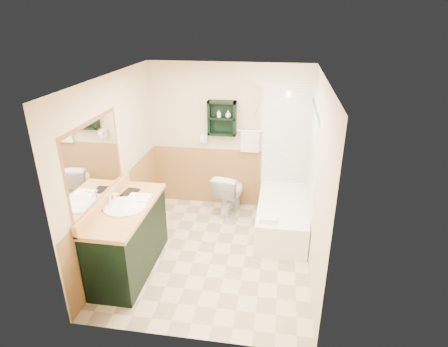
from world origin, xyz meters
TOP-DOWN VIEW (x-y plane):
  - floor at (0.00, 0.00)m, footprint 3.00×3.00m
  - back_wall at (0.00, 1.52)m, footprint 2.60×0.04m
  - left_wall at (-1.32, 0.00)m, footprint 0.04×3.00m
  - right_wall at (1.32, 0.00)m, footprint 0.04×3.00m
  - ceiling at (0.00, 0.00)m, footprint 2.60×3.00m
  - wainscot_left at (-1.29, 0.00)m, footprint 2.98×2.98m
  - wainscot_back at (0.00, 1.49)m, footprint 2.58×2.58m
  - mirror_frame at (-1.27, -0.55)m, footprint 1.30×1.30m
  - mirror_glass at (-1.27, -0.55)m, footprint 1.20×1.20m
  - tile_right at (1.28, 0.75)m, footprint 1.50×1.50m
  - tile_back at (1.03, 1.48)m, footprint 0.95×0.95m
  - tile_accent at (1.27, 0.75)m, footprint 1.50×1.50m
  - wall_shelf at (-0.10, 1.41)m, footprint 0.45×0.15m
  - hair_dryer at (-0.40, 1.43)m, footprint 0.10×0.24m
  - towel_bar at (0.35, 1.45)m, footprint 0.40×0.06m
  - curtain_rod at (0.53, 0.75)m, footprint 0.03×1.60m
  - shower_curtain at (0.53, 0.92)m, footprint 1.05×1.05m
  - vanity at (-0.99, -0.49)m, footprint 0.59×1.44m
  - bathtub at (0.93, 0.73)m, footprint 0.72×1.50m
  - toilet at (0.06, 1.20)m, footprint 0.55×0.79m
  - counter_towel at (-0.89, -0.28)m, footprint 0.28×0.22m
  - vanity_book at (-1.16, -0.12)m, footprint 0.18×0.04m
  - tub_towel at (0.74, 0.17)m, footprint 0.24×0.20m
  - soap_bottle_a at (-0.15, 1.40)m, footprint 0.09×0.13m
  - soap_bottle_b at (-0.00, 1.40)m, footprint 0.10×0.12m

SIDE VIEW (x-z plane):
  - floor at x=0.00m, z-range 0.00..0.00m
  - bathtub at x=0.93m, z-range 0.00..0.48m
  - toilet at x=0.06m, z-range 0.00..0.70m
  - vanity at x=-0.99m, z-range 0.00..0.91m
  - wainscot_left at x=-1.29m, z-range 0.00..1.00m
  - wainscot_back at x=0.00m, z-range 0.00..1.00m
  - tub_towel at x=0.74m, z-range 0.48..0.55m
  - counter_towel at x=-0.89m, z-range 0.91..0.95m
  - vanity_book at x=-1.16m, z-range 0.91..1.16m
  - tile_right at x=1.28m, z-range 0.00..2.10m
  - tile_back at x=1.03m, z-range 0.00..2.10m
  - shower_curtain at x=0.53m, z-range 0.30..2.00m
  - back_wall at x=0.00m, z-range 0.00..2.40m
  - left_wall at x=-1.32m, z-range 0.00..2.40m
  - right_wall at x=1.32m, z-range 0.00..2.40m
  - hair_dryer at x=-0.40m, z-range 1.11..1.29m
  - towel_bar at x=0.35m, z-range 1.15..1.55m
  - mirror_frame at x=-1.27m, z-range 1.00..2.00m
  - mirror_glass at x=-1.27m, z-range 1.05..1.95m
  - wall_shelf at x=-0.10m, z-range 1.27..1.83m
  - soap_bottle_a at x=-0.15m, z-range 1.56..1.62m
  - soap_bottle_b at x=0.00m, z-range 1.56..1.65m
  - tile_accent at x=1.27m, z-range 1.85..1.95m
  - curtain_rod at x=0.53m, z-range 1.98..2.02m
  - ceiling at x=0.00m, z-range 2.40..2.44m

